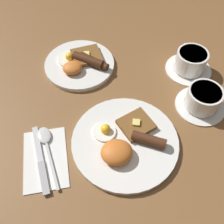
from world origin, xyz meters
The scene contains 8 objects.
ground_plane centered at (0.00, 0.00, 0.00)m, with size 3.00×3.00×0.00m, color brown.
breakfast_plate_near centered at (0.00, 0.00, 0.01)m, with size 0.29×0.29×0.05m.
breakfast_plate_far centered at (-0.08, 0.32, 0.01)m, with size 0.23×0.23×0.04m.
teacup_near centered at (0.25, 0.08, 0.03)m, with size 0.15×0.15×0.07m.
teacup_far centered at (0.27, 0.23, 0.03)m, with size 0.15×0.15×0.07m.
napkin centered at (-0.21, -0.01, 0.00)m, with size 0.11×0.18×0.01m, color white.
knife centered at (-0.22, -0.02, 0.01)m, with size 0.04×0.20×0.01m.
spoon centered at (-0.21, 0.04, 0.01)m, with size 0.05×0.19×0.01m.
Camera 1 is at (-0.10, -0.33, 0.63)m, focal length 42.00 mm.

